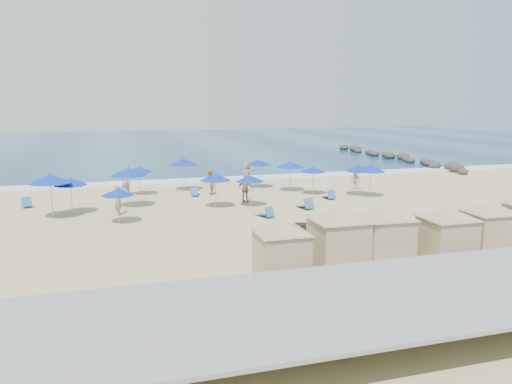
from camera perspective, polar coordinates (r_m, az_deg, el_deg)
ground at (r=29.67m, az=1.54°, el=-3.04°), size 160.00×160.00×0.00m
ocean at (r=83.19m, az=-10.46°, el=5.41°), size 160.00×80.00×0.06m
surf_line at (r=44.38m, az=-4.74°, el=1.44°), size 160.00×2.50×0.08m
seawall at (r=17.72m, az=15.58°, el=-10.51°), size 160.00×6.10×1.22m
rock_jetty at (r=62.23m, az=15.53°, el=3.93°), size 2.56×26.66×0.96m
trash_bin at (r=25.50m, az=5.27°, el=-4.47°), size 0.96×0.96×0.72m
cabana_0 at (r=19.46m, az=2.91°, el=-5.77°), size 4.05×4.05×2.54m
cabana_1 at (r=20.93m, az=9.42°, el=-4.31°), size 4.48×4.48×2.81m
cabana_2 at (r=21.95m, az=14.46°, el=-3.93°), size 4.36×4.36×2.74m
cabana_3 at (r=22.99m, az=21.00°, el=-3.80°), size 4.19×4.19×2.63m
cabana_4 at (r=25.10m, az=25.11°, el=-3.00°), size 4.12×4.12×2.59m
umbrella_0 at (r=32.54m, az=-20.44°, el=1.10°), size 2.04×2.04×2.32m
umbrella_1 at (r=31.63m, az=-22.47°, el=1.40°), size 2.41×2.41×2.74m
umbrella_2 at (r=37.76m, az=-13.20°, el=2.53°), size 1.94×1.94×2.21m
umbrella_3 at (r=29.12m, az=-15.56°, el=-0.02°), size 1.84×1.84×2.09m
umbrella_4 at (r=38.90m, az=-8.29°, el=3.45°), size 2.31×2.31×2.63m
umbrella_5 at (r=32.71m, az=-0.69°, el=1.56°), size 1.90×1.90×2.16m
umbrella_6 at (r=32.37m, az=-4.67°, el=1.71°), size 2.05×2.05×2.34m
umbrella_7 at (r=38.39m, az=3.96°, el=3.16°), size 2.12×2.12×2.41m
umbrella_8 at (r=37.20m, az=6.53°, el=2.58°), size 1.92×1.92×2.19m
umbrella_9 at (r=39.82m, az=0.28°, el=3.42°), size 2.11×2.11×2.40m
umbrella_10 at (r=37.26m, az=11.70°, el=2.67°), size 2.06×2.06×2.35m
umbrella_11 at (r=36.96m, az=12.98°, el=2.62°), size 2.11×2.11×2.40m
umbrella_12 at (r=33.38m, az=-14.36°, el=2.26°), size 2.39×2.39×2.72m
beach_chair_0 at (r=36.05m, az=-24.76°, el=-1.18°), size 0.85×1.46×0.75m
beach_chair_1 at (r=37.93m, az=-14.95°, el=-0.07°), size 0.72×1.37×0.72m
beach_chair_2 at (r=36.92m, az=-7.01°, el=-0.11°), size 0.83×1.29×0.66m
beach_chair_3 at (r=29.91m, az=1.18°, el=-2.45°), size 0.96×1.39×0.70m
beach_chair_4 at (r=32.36m, az=5.74°, el=-1.48°), size 0.78×1.45×0.76m
beach_chair_5 at (r=35.85m, az=8.39°, el=-0.42°), size 0.59×1.30×0.71m
beachgoer_0 at (r=31.57m, az=-15.43°, el=-0.88°), size 0.63×0.78×1.85m
beachgoer_1 at (r=37.19m, az=-5.30°, el=1.08°), size 0.82×0.98×1.84m
beachgoer_2 at (r=34.20m, az=-1.22°, el=0.34°), size 1.17×0.94×1.87m
beachgoer_3 at (r=39.95m, az=11.30°, el=1.42°), size 1.13×0.74×1.64m
beachgoer_4 at (r=41.46m, az=-1.08°, el=2.08°), size 1.07×1.04×1.85m
beachgoer_5 at (r=38.42m, az=-14.66°, el=1.06°), size 0.76×0.61×1.80m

